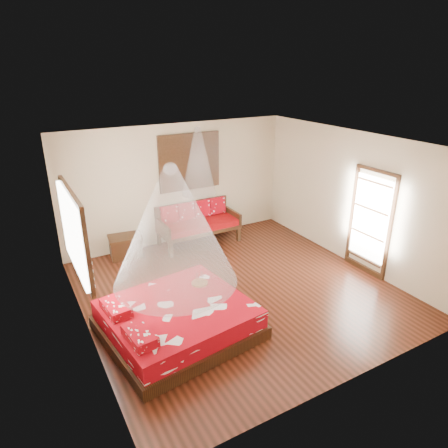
{
  "coord_description": "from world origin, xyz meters",
  "views": [
    {
      "loc": [
        -3.46,
        -5.63,
        4.04
      ],
      "look_at": [
        0.03,
        0.59,
        1.15
      ],
      "focal_mm": 32.0,
      "sensor_mm": 36.0,
      "label": 1
    }
  ],
  "objects": [
    {
      "name": "wine_tray",
      "position": [
        -0.9,
        -0.2,
        0.56
      ],
      "size": [
        0.28,
        0.28,
        0.23
      ],
      "rotation": [
        0.0,
        0.0,
        -0.03
      ],
      "color": "brown",
      "rests_on": "bed"
    },
    {
      "name": "window_left",
      "position": [
        -2.71,
        0.2,
        1.7
      ],
      "size": [
        0.1,
        1.74,
        1.34
      ],
      "color": "black",
      "rests_on": "wall_left"
    },
    {
      "name": "room",
      "position": [
        0.0,
        0.0,
        1.4
      ],
      "size": [
        5.54,
        5.54,
        2.84
      ],
      "color": "black",
      "rests_on": "ground"
    },
    {
      "name": "mosquito_net_daybed",
      "position": [
        0.31,
        2.25,
        2.0
      ],
      "size": [
        0.78,
        0.78,
        1.5
      ],
      "primitive_type": "cone",
      "color": "silver",
      "rests_on": "ceiling"
    },
    {
      "name": "mosquito_net_main",
      "position": [
        -1.5,
        -0.64,
        1.85
      ],
      "size": [
        1.87,
        1.87,
        1.8
      ],
      "primitive_type": "cone",
      "color": "silver",
      "rests_on": "ceiling"
    },
    {
      "name": "shutter_panel",
      "position": [
        0.31,
        2.72,
        1.9
      ],
      "size": [
        1.52,
        0.06,
        1.32
      ],
      "color": "black",
      "rests_on": "wall_back"
    },
    {
      "name": "glazed_door",
      "position": [
        2.72,
        -0.6,
        1.07
      ],
      "size": [
        0.08,
        1.02,
        2.16
      ],
      "color": "black",
      "rests_on": "floor"
    },
    {
      "name": "bed",
      "position": [
        -1.52,
        -0.64,
        0.25
      ],
      "size": [
        2.44,
        2.25,
        0.65
      ],
      "rotation": [
        0.0,
        0.0,
        0.12
      ],
      "color": "black",
      "rests_on": "floor"
    },
    {
      "name": "storage_chest",
      "position": [
        -1.44,
        2.45,
        0.25
      ],
      "size": [
        0.77,
        0.6,
        0.49
      ],
      "rotation": [
        0.0,
        0.0,
        -0.12
      ],
      "color": "black",
      "rests_on": "floor"
    },
    {
      "name": "daybed",
      "position": [
        0.31,
        2.39,
        0.52
      ],
      "size": [
        1.89,
        0.84,
        0.97
      ],
      "color": "black",
      "rests_on": "floor"
    }
  ]
}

